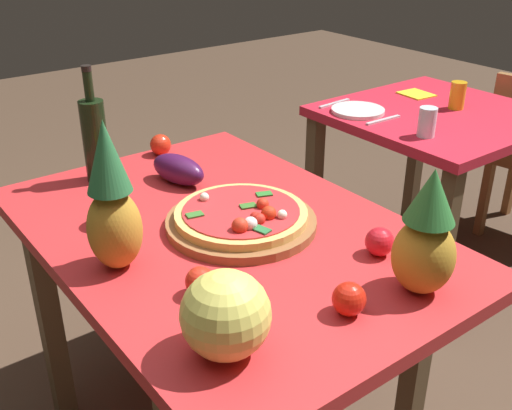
% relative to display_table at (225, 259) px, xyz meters
% --- Properties ---
extents(display_table, '(1.27, 0.88, 0.78)m').
position_rel_display_table_xyz_m(display_table, '(0.00, 0.00, 0.00)').
color(display_table, brown).
rests_on(display_table, ground_plane).
extents(background_table, '(0.82, 0.83, 0.78)m').
position_rel_display_table_xyz_m(background_table, '(-0.30, 1.29, -0.03)').
color(background_table, brown).
rests_on(background_table, ground_plane).
extents(pizza_board, '(0.41, 0.41, 0.02)m').
position_rel_display_table_xyz_m(pizza_board, '(0.02, 0.04, 0.11)').
color(pizza_board, brown).
rests_on(pizza_board, display_table).
extents(pizza, '(0.36, 0.36, 0.06)m').
position_rel_display_table_xyz_m(pizza, '(0.02, 0.04, 0.13)').
color(pizza, '#E3B65D').
rests_on(pizza, pizza_board).
extents(wine_bottle, '(0.08, 0.08, 0.36)m').
position_rel_display_table_xyz_m(wine_bottle, '(-0.50, -0.13, 0.23)').
color(wine_bottle, black).
rests_on(wine_bottle, display_table).
extents(pineapple_left, '(0.14, 0.14, 0.30)m').
position_rel_display_table_xyz_m(pineapple_left, '(0.50, 0.19, 0.23)').
color(pineapple_left, '#B78326').
rests_on(pineapple_left, display_table).
extents(pineapple_right, '(0.13, 0.13, 0.37)m').
position_rel_display_table_xyz_m(pineapple_right, '(0.00, -0.31, 0.26)').
color(pineapple_right, '#B58429').
rests_on(pineapple_right, display_table).
extents(melon, '(0.18, 0.18, 0.18)m').
position_rel_display_table_xyz_m(melon, '(0.41, -0.28, 0.18)').
color(melon, '#E0D85F').
rests_on(melon, display_table).
extents(bell_pepper, '(0.09, 0.09, 0.10)m').
position_rel_display_table_xyz_m(bell_pepper, '(-0.21, -0.23, 0.14)').
color(bell_pepper, yellow).
rests_on(bell_pepper, display_table).
extents(eggplant, '(0.22, 0.14, 0.09)m').
position_rel_display_table_xyz_m(eggplant, '(-0.33, 0.06, 0.14)').
color(eggplant, '#431440').
rests_on(eggplant, display_table).
extents(tomato_at_corner, '(0.07, 0.07, 0.07)m').
position_rel_display_table_xyz_m(tomato_at_corner, '(0.22, -0.21, 0.13)').
color(tomato_at_corner, red).
rests_on(tomato_at_corner, display_table).
extents(tomato_near_board, '(0.07, 0.07, 0.07)m').
position_rel_display_table_xyz_m(tomato_near_board, '(0.34, 0.23, 0.13)').
color(tomato_near_board, red).
rests_on(tomato_near_board, display_table).
extents(tomato_beside_pepper, '(0.07, 0.07, 0.07)m').
position_rel_display_table_xyz_m(tomato_beside_pepper, '(0.47, -0.00, 0.13)').
color(tomato_beside_pepper, red).
rests_on(tomato_beside_pepper, display_table).
extents(tomato_by_bottle, '(0.07, 0.07, 0.07)m').
position_rel_display_table_xyz_m(tomato_by_bottle, '(-0.57, 0.13, 0.13)').
color(tomato_by_bottle, red).
rests_on(tomato_by_bottle, display_table).
extents(drinking_glass_juice, '(0.06, 0.06, 0.11)m').
position_rel_display_table_xyz_m(drinking_glass_juice, '(-0.28, 1.38, 0.15)').
color(drinking_glass_juice, gold).
rests_on(drinking_glass_juice, background_table).
extents(drinking_glass_water, '(0.07, 0.07, 0.11)m').
position_rel_display_table_xyz_m(drinking_glass_water, '(-0.14, 1.01, 0.15)').
color(drinking_glass_water, silver).
rests_on(drinking_glass_water, background_table).
extents(dinner_plate, '(0.22, 0.22, 0.02)m').
position_rel_display_table_xyz_m(dinner_plate, '(-0.50, 1.01, 0.10)').
color(dinner_plate, white).
rests_on(dinner_plate, background_table).
extents(fork_utensil, '(0.03, 0.18, 0.01)m').
position_rel_display_table_xyz_m(fork_utensil, '(-0.64, 1.01, 0.10)').
color(fork_utensil, silver).
rests_on(fork_utensil, background_table).
extents(knife_utensil, '(0.02, 0.18, 0.01)m').
position_rel_display_table_xyz_m(knife_utensil, '(-0.36, 1.01, 0.10)').
color(knife_utensil, silver).
rests_on(knife_utensil, background_table).
extents(napkin_folded, '(0.15, 0.13, 0.01)m').
position_rel_display_table_xyz_m(napkin_folded, '(-0.52, 1.41, 0.10)').
color(napkin_folded, yellow).
rests_on(napkin_folded, background_table).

